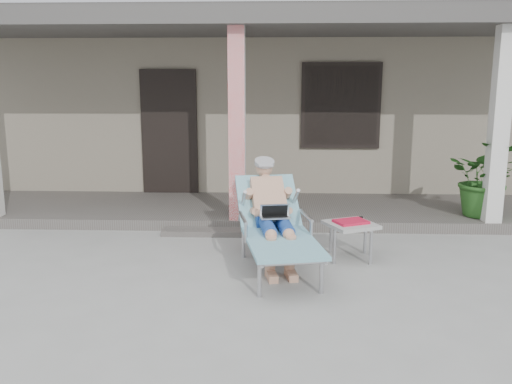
{
  "coord_description": "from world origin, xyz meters",
  "views": [
    {
      "loc": [
        0.57,
        -5.22,
        2.03
      ],
      "look_at": [
        0.32,
        0.6,
        0.85
      ],
      "focal_mm": 38.0,
      "sensor_mm": 36.0,
      "label": 1
    }
  ],
  "objects": [
    {
      "name": "porch_deck",
      "position": [
        0.0,
        3.0,
        0.07
      ],
      "size": [
        10.0,
        2.0,
        0.15
      ],
      "primitive_type": "cube",
      "color": "#605B56",
      "rests_on": "ground"
    },
    {
      "name": "lounger",
      "position": [
        0.52,
        0.65,
        0.76
      ],
      "size": [
        1.04,
        1.95,
        1.23
      ],
      "rotation": [
        0.0,
        0.0,
        0.19
      ],
      "color": "#B7B7BC",
      "rests_on": "ground"
    },
    {
      "name": "house",
      "position": [
        0.0,
        6.5,
        1.67
      ],
      "size": [
        10.4,
        5.4,
        3.3
      ],
      "color": "gray",
      "rests_on": "ground"
    },
    {
      "name": "porch_step",
      "position": [
        0.0,
        1.85,
        0.04
      ],
      "size": [
        2.0,
        0.3,
        0.07
      ],
      "primitive_type": "cube",
      "color": "#605B56",
      "rests_on": "ground"
    },
    {
      "name": "potted_palm",
      "position": [
        3.51,
        2.45,
        0.7
      ],
      "size": [
        1.22,
        1.14,
        1.09
      ],
      "primitive_type": "imported",
      "rotation": [
        0.0,
        0.0,
        -0.35
      ],
      "color": "#26591E",
      "rests_on": "porch_deck"
    },
    {
      "name": "porch_overhang",
      "position": [
        0.0,
        2.95,
        2.79
      ],
      "size": [
        10.0,
        2.3,
        2.85
      ],
      "color": "silver",
      "rests_on": "porch_deck"
    },
    {
      "name": "ground",
      "position": [
        0.0,
        0.0,
        0.0
      ],
      "size": [
        60.0,
        60.0,
        0.0
      ],
      "primitive_type": "plane",
      "color": "#9E9E99",
      "rests_on": "ground"
    },
    {
      "name": "side_table",
      "position": [
        1.41,
        0.91,
        0.39
      ],
      "size": [
        0.68,
        0.68,
        0.46
      ],
      "rotation": [
        0.0,
        0.0,
        0.43
      ],
      "color": "#A9A8A4",
      "rests_on": "ground"
    }
  ]
}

